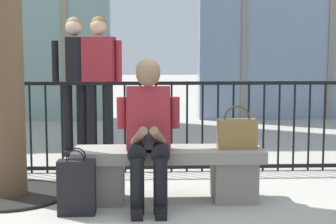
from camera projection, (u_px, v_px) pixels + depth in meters
name	position (u px, v px, depth m)	size (l,w,h in m)	color
ground_plane	(169.00, 200.00, 4.28)	(60.00, 60.00, 0.00)	#B2ADA3
stone_bench	(169.00, 169.00, 4.25)	(1.60, 0.44, 0.45)	gray
seated_person_with_phone	(148.00, 127.00, 4.08)	(0.52, 0.66, 1.21)	black
handbag_on_bench	(237.00, 133.00, 4.24)	(0.32, 0.17, 0.36)	olive
shopping_bag	(77.00, 187.00, 3.87)	(0.29, 0.13, 0.52)	black
bystander_at_railing	(99.00, 75.00, 6.08)	(0.55, 0.29, 1.71)	black
bystander_further_back	(75.00, 75.00, 6.19)	(0.55, 0.41, 1.71)	black
plaza_railing	(164.00, 126.00, 5.29)	(8.73, 0.04, 0.97)	black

